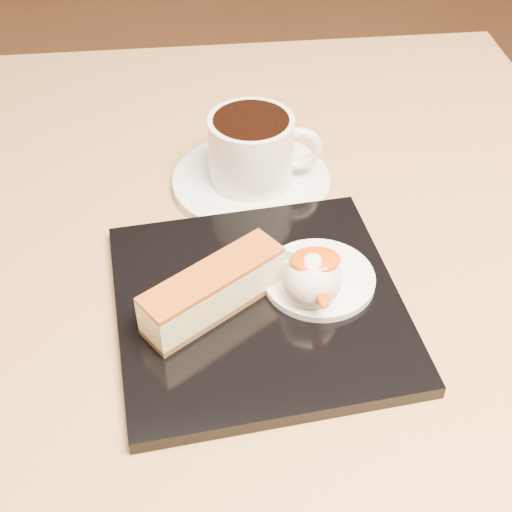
{
  "coord_description": "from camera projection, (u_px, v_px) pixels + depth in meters",
  "views": [
    {
      "loc": [
        0.01,
        -0.44,
        1.14
      ],
      "look_at": [
        0.05,
        -0.04,
        0.76
      ],
      "focal_mm": 50.0,
      "sensor_mm": 36.0,
      "label": 1
    }
  ],
  "objects": [
    {
      "name": "cheesecake",
      "position": [
        213.0,
        290.0,
        0.54
      ],
      "size": [
        0.11,
        0.09,
        0.04
      ],
      "rotation": [
        0.0,
        0.0,
        0.6
      ],
      "color": "brown",
      "rests_on": "dessert_plate"
    },
    {
      "name": "dessert_plate",
      "position": [
        259.0,
        305.0,
        0.56
      ],
      "size": [
        0.24,
        0.24,
        0.01
      ],
      "primitive_type": "cube",
      "rotation": [
        0.0,
        0.0,
        0.1
      ],
      "color": "black",
      "rests_on": "table"
    },
    {
      "name": "mint_sprig",
      "position": [
        279.0,
        257.0,
        0.58
      ],
      "size": [
        0.03,
        0.02,
        0.0
      ],
      "color": "green",
      "rests_on": "cream_smear"
    },
    {
      "name": "coffee_cup",
      "position": [
        253.0,
        148.0,
        0.65
      ],
      "size": [
        0.11,
        0.08,
        0.06
      ],
      "rotation": [
        0.0,
        0.0,
        -0.09
      ],
      "color": "white",
      "rests_on": "saucer"
    },
    {
      "name": "cream_smear",
      "position": [
        319.0,
        279.0,
        0.57
      ],
      "size": [
        0.09,
        0.09,
        0.01
      ],
      "primitive_type": "cylinder",
      "color": "white",
      "rests_on": "dessert_plate"
    },
    {
      "name": "ice_cream_scoop",
      "position": [
        312.0,
        279.0,
        0.54
      ],
      "size": [
        0.05,
        0.05,
        0.05
      ],
      "primitive_type": "sphere",
      "color": "white",
      "rests_on": "cream_smear"
    },
    {
      "name": "table",
      "position": [
        202.0,
        378.0,
        0.71
      ],
      "size": [
        0.8,
        0.8,
        0.72
      ],
      "color": "black",
      "rests_on": "ground"
    },
    {
      "name": "mango_sauce",
      "position": [
        315.0,
        260.0,
        0.53
      ],
      "size": [
        0.04,
        0.03,
        0.01
      ],
      "primitive_type": "ellipsoid",
      "color": "#D94406",
      "rests_on": "ice_cream_scoop"
    },
    {
      "name": "saucer",
      "position": [
        251.0,
        182.0,
        0.68
      ],
      "size": [
        0.15,
        0.15,
        0.01
      ],
      "primitive_type": "cylinder",
      "color": "white",
      "rests_on": "table"
    }
  ]
}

